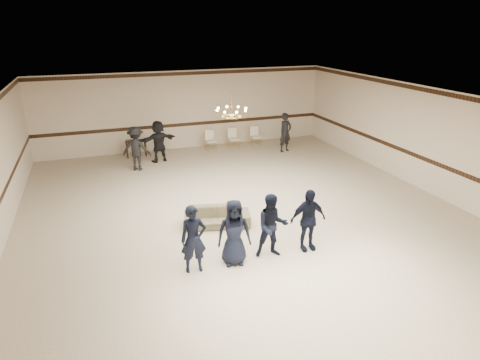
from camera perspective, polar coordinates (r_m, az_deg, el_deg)
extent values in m
cube|color=beige|center=(11.61, 0.52, -4.68)|extent=(12.00, 14.00, 0.01)
cube|color=black|center=(10.63, 0.58, 11.08)|extent=(12.00, 14.00, 0.01)
cube|color=beige|center=(17.55, -7.48, 9.51)|extent=(12.00, 0.01, 3.20)
cube|color=beige|center=(5.73, 26.96, -18.36)|extent=(12.00, 0.01, 3.20)
cube|color=beige|center=(14.18, 24.05, 5.14)|extent=(0.01, 14.00, 3.20)
cube|color=#311C0E|center=(17.66, -7.38, 7.60)|extent=(12.00, 0.02, 0.14)
cube|color=#311C0E|center=(17.31, -7.71, 14.31)|extent=(12.00, 0.02, 0.14)
imported|color=black|center=(8.83, -6.42, -8.11)|extent=(0.57, 0.40, 1.50)
imported|color=black|center=(9.05, -0.83, -7.22)|extent=(0.81, 0.61, 1.50)
imported|color=black|center=(9.34, 4.43, -6.32)|extent=(0.83, 0.71, 1.50)
imported|color=black|center=(9.71, 9.32, -5.44)|extent=(0.89, 0.39, 1.50)
imported|color=#6F674A|center=(10.89, -3.15, -5.08)|extent=(1.81, 1.05, 0.50)
imported|color=black|center=(15.25, -14.06, 4.21)|extent=(1.18, 0.97, 1.59)
imported|color=black|center=(16.02, -11.14, 5.24)|extent=(1.55, 0.79, 1.59)
imported|color=black|center=(17.12, 6.26, 6.52)|extent=(0.67, 0.54, 1.59)
cube|color=black|center=(16.93, -14.07, 4.23)|extent=(0.83, 0.41, 0.67)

